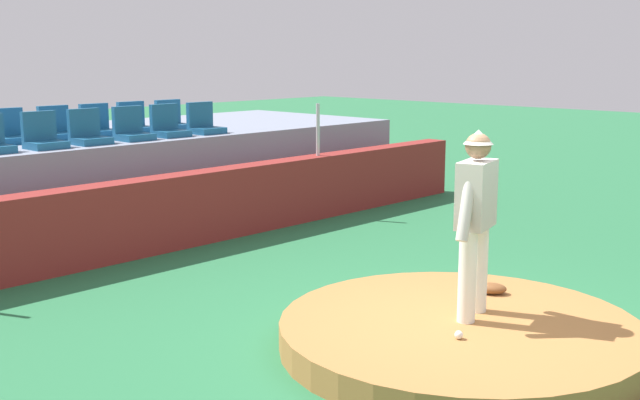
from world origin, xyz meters
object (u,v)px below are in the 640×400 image
pitcher (475,210)px  baseball (459,335)px  stadium_chair_4 (132,130)px  stadium_chair_5 (168,126)px  stadium_chair_11 (98,126)px  stadium_chair_12 (135,123)px  stadium_chair_9 (10,132)px  stadium_chair_6 (204,124)px  stadium_chair_10 (57,129)px  fielding_glove (492,288)px  stadium_chair_3 (88,133)px  stadium_chair_2 (43,137)px  stadium_chair_13 (172,120)px

pitcher → baseball: bearing=-171.7°
stadium_chair_4 → stadium_chair_5: bearing=-177.8°
stadium_chair_11 → stadium_chair_12: same height
stadium_chair_9 → baseball: bearing=92.5°
stadium_chair_6 → stadium_chair_11: size_ratio=1.00×
stadium_chair_6 → stadium_chair_10: size_ratio=1.00×
fielding_glove → stadium_chair_3: stadium_chair_3 is taller
stadium_chair_3 → stadium_chair_5: same height
stadium_chair_3 → stadium_chair_4: bearing=179.4°
stadium_chair_10 → stadium_chair_11: same height
stadium_chair_2 → stadium_chair_13: bearing=-161.9°
stadium_chair_12 → fielding_glove: bearing=86.3°
stadium_chair_9 → stadium_chair_11: (1.41, -0.01, 0.00)m
stadium_chair_9 → stadium_chair_10: same height
fielding_glove → stadium_chair_4: size_ratio=0.60×
stadium_chair_6 → stadium_chair_12: (-0.69, 0.93, 0.00)m
baseball → fielding_glove: size_ratio=0.25×
stadium_chair_10 → stadium_chair_6: bearing=156.2°
stadium_chair_4 → stadium_chair_13: (1.38, 0.91, 0.00)m
stadium_chair_5 → stadium_chair_6: same height
fielding_glove → stadium_chair_9: bearing=163.1°
stadium_chair_10 → stadium_chair_11: (0.68, -0.02, 0.00)m
pitcher → fielding_glove: size_ratio=5.80×
stadium_chair_12 → stadium_chair_4: bearing=54.4°
stadium_chair_11 → stadium_chair_9: bearing=-0.3°
fielding_glove → stadium_chair_5: (0.46, 6.11, 1.23)m
baseball → stadium_chair_13: 7.99m
stadium_chair_3 → stadium_chair_13: size_ratio=1.00×
stadium_chair_9 → stadium_chair_13: 2.83m
pitcher → stadium_chair_12: pitcher is taller
stadium_chair_5 → fielding_glove: bearing=85.7°
stadium_chair_3 → stadium_chair_4: size_ratio=1.00×
stadium_chair_5 → pitcher: bearing=79.3°
pitcher → stadium_chair_12: size_ratio=3.48×
baseball → stadium_chair_3: stadium_chair_3 is taller
baseball → stadium_chair_3: bearing=86.6°
stadium_chair_2 → stadium_chair_3: size_ratio=1.00×
stadium_chair_2 → stadium_chair_12: (2.08, 0.94, 0.00)m
stadium_chair_6 → stadium_chair_13: same height
stadium_chair_11 → fielding_glove: bearing=92.0°
stadium_chair_4 → stadium_chair_6: 1.36m
stadium_chair_2 → pitcher: bearing=98.0°
fielding_glove → stadium_chair_2: bearing=164.8°
stadium_chair_3 → stadium_chair_11: 1.13m
stadium_chair_3 → stadium_chair_13: 2.29m
pitcher → stadium_chair_2: pitcher is taller
baseball → stadium_chair_5: bearing=74.8°
stadium_chair_2 → stadium_chair_4: 1.41m
fielding_glove → stadium_chair_10: size_ratio=0.60×
stadium_chair_4 → stadium_chair_6: (1.36, 0.00, 0.00)m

